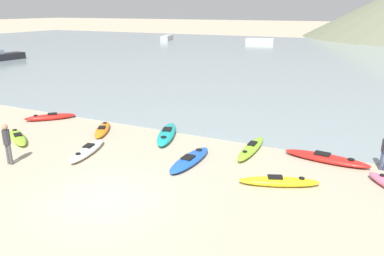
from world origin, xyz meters
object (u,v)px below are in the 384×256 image
(kayak_on_sand_0, at_px, (326,158))
(moored_boat_3, at_px, (0,57))
(kayak_on_sand_2, at_px, (190,160))
(moored_boat_2, at_px, (167,38))
(kayak_on_sand_1, at_px, (18,137))
(kayak_on_sand_7, at_px, (87,150))
(kayak_on_sand_3, at_px, (102,130))
(kayak_on_sand_6, at_px, (167,134))
(kayak_on_sand_9, at_px, (251,148))
(kayak_on_sand_8, at_px, (50,117))
(person_near_foreground, at_px, (7,142))
(moored_boat_0, at_px, (260,41))
(kayak_on_sand_5, at_px, (279,182))

(kayak_on_sand_0, xyz_separation_m, moored_boat_3, (-40.23, 15.77, 0.38))
(kayak_on_sand_2, relative_size, moored_boat_2, 0.53)
(kayak_on_sand_1, distance_m, kayak_on_sand_7, 4.29)
(kayak_on_sand_3, relative_size, kayak_on_sand_6, 0.73)
(kayak_on_sand_9, distance_m, moored_boat_2, 62.57)
(kayak_on_sand_0, bearing_deg, kayak_on_sand_8, -178.24)
(kayak_on_sand_6, xyz_separation_m, moored_boat_2, (-29.78, 52.33, 0.34))
(kayak_on_sand_3, relative_size, kayak_on_sand_9, 0.80)
(kayak_on_sand_3, bearing_deg, person_near_foreground, -98.16)
(kayak_on_sand_2, relative_size, moored_boat_0, 0.60)
(kayak_on_sand_9, bearing_deg, moored_boat_0, 105.79)
(kayak_on_sand_8, distance_m, person_near_foreground, 6.58)
(kayak_on_sand_5, xyz_separation_m, moored_boat_2, (-36.11, 55.23, 0.36))
(kayak_on_sand_6, relative_size, moored_boat_3, 0.60)
(kayak_on_sand_2, relative_size, kayak_on_sand_5, 1.07)
(kayak_on_sand_0, distance_m, kayak_on_sand_3, 11.04)
(kayak_on_sand_3, distance_m, kayak_on_sand_7, 3.04)
(kayak_on_sand_6, bearing_deg, kayak_on_sand_5, -24.65)
(kayak_on_sand_6, relative_size, kayak_on_sand_7, 1.20)
(kayak_on_sand_8, bearing_deg, moored_boat_3, 147.05)
(kayak_on_sand_0, height_order, kayak_on_sand_1, same)
(moored_boat_3, bearing_deg, person_near_foreground, -37.36)
(kayak_on_sand_0, relative_size, person_near_foreground, 2.05)
(kayak_on_sand_6, xyz_separation_m, person_near_foreground, (-4.13, -5.82, 0.82))
(moored_boat_3, bearing_deg, kayak_on_sand_8, -32.95)
(kayak_on_sand_1, height_order, kayak_on_sand_9, kayak_on_sand_9)
(kayak_on_sand_3, height_order, kayak_on_sand_9, kayak_on_sand_9)
(kayak_on_sand_1, bearing_deg, moored_boat_3, 143.40)
(kayak_on_sand_8, xyz_separation_m, moored_boat_3, (-25.05, 16.24, 0.37))
(kayak_on_sand_2, distance_m, kayak_on_sand_8, 10.32)
(kayak_on_sand_0, bearing_deg, kayak_on_sand_5, -112.08)
(kayak_on_sand_3, bearing_deg, kayak_on_sand_6, 13.03)
(moored_boat_2, bearing_deg, kayak_on_sand_9, -56.88)
(kayak_on_sand_6, xyz_separation_m, moored_boat_0, (-10.87, 53.93, 0.29))
(kayak_on_sand_1, height_order, kayak_on_sand_6, kayak_on_sand_6)
(moored_boat_0, height_order, moored_boat_3, moored_boat_3)
(kayak_on_sand_7, distance_m, moored_boat_3, 36.27)
(moored_boat_2, bearing_deg, kayak_on_sand_7, -63.58)
(kayak_on_sand_2, height_order, kayak_on_sand_3, kayak_on_sand_2)
(kayak_on_sand_0, relative_size, kayak_on_sand_7, 1.19)
(kayak_on_sand_9, height_order, moored_boat_2, moored_boat_2)
(kayak_on_sand_2, relative_size, moored_boat_3, 0.53)
(kayak_on_sand_2, bearing_deg, kayak_on_sand_7, -166.75)
(kayak_on_sand_1, distance_m, kayak_on_sand_3, 4.05)
(kayak_on_sand_0, relative_size, moored_boat_2, 0.60)
(kayak_on_sand_5, height_order, moored_boat_2, moored_boat_2)
(kayak_on_sand_3, bearing_deg, kayak_on_sand_0, 5.05)
(moored_boat_2, height_order, moored_boat_3, moored_boat_3)
(kayak_on_sand_6, distance_m, moored_boat_0, 55.02)
(kayak_on_sand_7, height_order, moored_boat_0, moored_boat_0)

